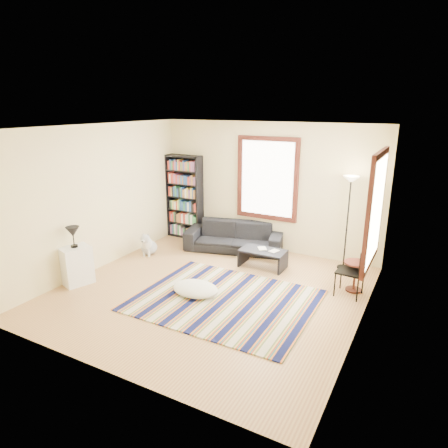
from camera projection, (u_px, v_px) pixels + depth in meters
The scene contains 21 objects.
floor at pixel (211, 294), 7.01m from camera, with size 5.00×5.00×0.10m, color tan.
ceiling at pixel (209, 124), 6.17m from camera, with size 5.00×5.00×0.10m, color white.
wall_back at pixel (268, 187), 8.74m from camera, with size 5.00×0.10×2.80m, color beige.
wall_front at pixel (94, 268), 4.44m from camera, with size 5.00×0.10×2.80m, color beige.
wall_left at pixel (96, 198), 7.75m from camera, with size 0.10×5.00×2.80m, color beige.
wall_right at pixel (371, 238), 5.43m from camera, with size 0.10×5.00×2.80m, color beige.
window_back at pixel (267, 179), 8.61m from camera, with size 1.20×0.06×1.60m, color white.
window_right at pixel (376, 210), 6.08m from camera, with size 0.06×1.20×1.60m, color white.
rug at pixel (225, 300), 6.66m from camera, with size 2.88×2.31×0.02m, color #0B1039.
sofa at pixel (234, 236), 8.89m from camera, with size 0.84×2.14×0.62m, color black.
bookshelf at pixel (184, 197), 9.60m from camera, with size 0.90×0.30×2.00m, color black.
coffee_table at pixel (263, 258), 7.99m from camera, with size 0.90×0.50×0.36m, color black.
book_a at pixel (258, 249), 7.98m from camera, with size 0.21×0.15×0.02m, color beige.
book_b at pixel (271, 250), 7.91m from camera, with size 0.15×0.20×0.02m, color beige.
floor_cushion at pixel (195, 289), 6.86m from camera, with size 0.82×0.62×0.21m, color silver.
floor_lamp at pixel (347, 224), 7.71m from camera, with size 0.30×0.30×1.86m, color black, non-canonical shape.
side_table at pixel (355, 276), 6.95m from camera, with size 0.40×0.40×0.54m, color #431A10.
folding_chair at pixel (350, 272), 6.74m from camera, with size 0.42×0.40×0.86m, color black.
white_cabinet at pixel (77, 265), 7.21m from camera, with size 0.38×0.50×0.70m, color white.
table_lamp at pixel (73, 237), 7.06m from camera, with size 0.24×0.24×0.38m, color black, non-canonical shape.
dog at pixel (149, 243), 8.65m from camera, with size 0.36×0.50×0.50m, color silver, non-canonical shape.
Camera 1 is at (3.23, -5.48, 3.16)m, focal length 32.00 mm.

